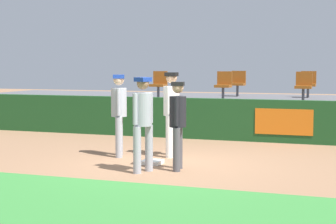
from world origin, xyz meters
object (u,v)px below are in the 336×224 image
player_fielder_home (172,108)px  player_umpire (178,119)px  seat_front_left (159,83)px  seat_back_right (308,83)px  first_base (152,162)px  seat_back_center (238,82)px  seat_front_center (224,84)px  player_runner_visitor (143,118)px  seat_front_right (304,85)px  player_coach_visitor (119,109)px

player_fielder_home → player_umpire: bearing=20.8°
player_fielder_home → seat_front_left: size_ratio=2.24×
player_umpire → seat_back_right: (1.84, 7.69, 0.50)m
first_base → seat_back_right: seat_back_right is taller
first_base → seat_back_center: bearing=87.8°
player_fielder_home → player_umpire: 1.57m
seat_front_center → seat_back_right: same height
player_runner_visitor → seat_front_right: (2.41, 6.31, 0.45)m
player_runner_visitor → player_umpire: bearing=150.0°
seat_front_left → seat_front_center: same height
player_coach_visitor → player_umpire: player_coach_visitor is taller
player_fielder_home → player_umpire: size_ratio=1.09×
player_fielder_home → first_base: bearing=-6.9°
seat_back_center → seat_front_right: (2.27, -1.80, -0.00)m
seat_front_right → seat_back_right: size_ratio=1.00×
player_runner_visitor → seat_front_center: bearing=-158.2°
first_base → seat_back_center: (0.28, 7.27, 1.46)m
player_fielder_home → seat_back_center: 6.26m
first_base → seat_front_left: bearing=108.7°
seat_back_right → first_base: bearing=-109.3°
player_umpire → seat_front_left: (-2.54, 5.88, 0.50)m
seat_front_center → seat_back_right: bearing=37.8°
player_fielder_home → player_umpire: (0.61, -1.44, -0.09)m
player_fielder_home → player_coach_visitor: player_fielder_home is taller
seat_back_right → seat_front_center: bearing=-142.2°
first_base → seat_front_right: 6.20m
seat_front_center → seat_front_right: 2.33m
seat_back_center → player_umpire: bearing=-86.9°
player_runner_visitor → seat_back_center: bearing=-158.5°
seat_front_right → seat_front_center: bearing=-180.0°
seat_front_left → seat_front_center: (2.06, -0.00, -0.00)m
player_umpire → seat_back_center: size_ratio=2.05×
player_fielder_home → seat_back_right: player_fielder_home is taller
seat_back_center → seat_front_left: (-2.13, -1.80, -0.00)m
player_runner_visitor → seat_back_right: bearing=-174.0°
player_fielder_home → seat_front_center: bearing=176.0°
seat_front_center → seat_front_left: bearing=180.0°
player_umpire → seat_back_right: seat_back_right is taller
player_fielder_home → seat_front_center: player_fielder_home is taller
player_fielder_home → seat_back_center: bearing=175.9°
player_coach_visitor → seat_front_center: 5.00m
player_coach_visitor → player_umpire: 2.03m
first_base → player_fielder_home: size_ratio=0.21×
player_runner_visitor → seat_front_left: 6.63m
first_base → seat_front_right: (2.55, 5.47, 1.46)m
player_umpire → seat_front_center: seat_front_center is taller
player_umpire → seat_back_center: (-0.42, 7.69, 0.50)m
seat_front_center → player_runner_visitor: bearing=-90.7°
player_coach_visitor → seat_front_right: 6.02m
player_fielder_home → seat_back_right: (2.46, 6.25, 0.41)m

